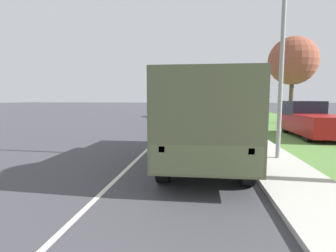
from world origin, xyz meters
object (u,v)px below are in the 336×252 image
(car_third_ahead, at_px, (198,107))
(lamp_post, at_px, (278,8))
(car_fourth_ahead, at_px, (199,105))
(pickup_truck, at_px, (311,120))
(car_second_ahead, at_px, (167,111))
(military_truck, at_px, (204,115))
(car_nearest_ahead, at_px, (193,116))

(car_third_ahead, bearing_deg, lamp_post, -85.37)
(car_third_ahead, height_order, lamp_post, lamp_post)
(car_fourth_ahead, height_order, pickup_truck, pickup_truck)
(pickup_truck, xyz_separation_m, lamp_post, (-3.59, -6.08, 4.04))
(car_second_ahead, relative_size, lamp_post, 0.55)
(car_fourth_ahead, distance_m, lamp_post, 44.12)
(military_truck, bearing_deg, car_fourth_ahead, 90.40)
(car_nearest_ahead, bearing_deg, lamp_post, -75.81)
(car_fourth_ahead, bearing_deg, military_truck, -89.60)
(car_nearest_ahead, bearing_deg, car_fourth_ahead, 89.34)
(car_second_ahead, height_order, car_fourth_ahead, car_fourth_ahead)
(pickup_truck, bearing_deg, lamp_post, -120.56)
(car_nearest_ahead, height_order, car_fourth_ahead, car_fourth_ahead)
(pickup_truck, bearing_deg, car_nearest_ahead, 139.07)
(lamp_post, bearing_deg, pickup_truck, 59.44)
(military_truck, height_order, car_fourth_ahead, military_truck)
(pickup_truck, height_order, lamp_post, lamp_post)
(car_second_ahead, bearing_deg, lamp_post, -73.34)
(car_second_ahead, height_order, pickup_truck, pickup_truck)
(car_nearest_ahead, distance_m, pickup_truck, 8.70)
(military_truck, xyz_separation_m, lamp_post, (2.30, 0.44, 3.39))
(car_fourth_ahead, xyz_separation_m, pickup_truck, (6.20, -37.76, 0.14))
(car_third_ahead, height_order, pickup_truck, pickup_truck)
(car_nearest_ahead, xyz_separation_m, car_third_ahead, (0.17, 22.88, -0.01))
(pickup_truck, bearing_deg, car_third_ahead, 102.61)
(car_third_ahead, bearing_deg, car_second_ahead, -103.33)
(military_truck, height_order, car_nearest_ahead, military_truck)
(car_third_ahead, bearing_deg, military_truck, -89.17)
(car_fourth_ahead, bearing_deg, car_second_ahead, -98.64)
(car_second_ahead, relative_size, car_fourth_ahead, 1.06)
(lamp_post, bearing_deg, car_third_ahead, 94.63)
(car_nearest_ahead, relative_size, car_fourth_ahead, 0.93)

